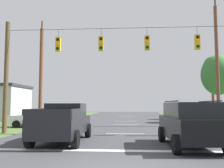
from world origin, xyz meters
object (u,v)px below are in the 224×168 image
pickup_truck (64,123)px  distant_car_crossing_white (38,118)px  utility_pole_near_left (41,75)px  suv_black (190,123)px  utility_pole_mid_right (217,63)px  tree_roadside_far_right (218,75)px  overhead_signal_span (123,69)px  tree_roadside_left (212,74)px

pickup_truck → distant_car_crossing_white: bearing=118.7°
distant_car_crossing_white → utility_pole_near_left: utility_pole_near_left is taller
suv_black → utility_pole_near_left: (-10.92, 11.29, 3.65)m
utility_pole_mid_right → tree_roadside_far_right: bearing=70.3°
utility_pole_mid_right → utility_pole_near_left: utility_pole_mid_right is taller
overhead_signal_span → utility_pole_mid_right: utility_pole_mid_right is taller
overhead_signal_span → suv_black: overhead_signal_span is taller
suv_black → tree_roadside_far_right: bearing=66.4°
suv_black → pickup_truck: bearing=168.0°
pickup_truck → suv_black: bearing=-12.0°
overhead_signal_span → utility_pole_mid_right: 10.58m
suv_black → utility_pole_near_left: bearing=134.1°
overhead_signal_span → distant_car_crossing_white: 9.17m
utility_pole_near_left → tree_roadside_far_right: size_ratio=1.37×
pickup_truck → suv_black: suv_black is taller
overhead_signal_span → tree_roadside_left: (11.32, 17.13, 1.80)m
utility_pole_near_left → pickup_truck: bearing=-64.0°
suv_black → utility_pole_near_left: utility_pole_near_left is taller
overhead_signal_span → tree_roadside_left: size_ratio=1.92×
utility_pole_mid_right → tree_roadside_left: utility_pole_mid_right is taller
pickup_truck → utility_pole_mid_right: bearing=40.9°
tree_roadside_far_right → tree_roadside_left: tree_roadside_left is taller
suv_black → tree_roadside_far_right: size_ratio=0.67×
distant_car_crossing_white → tree_roadside_far_right: bearing=21.1°
utility_pole_mid_right → utility_pole_near_left: 16.14m
pickup_truck → utility_pole_mid_right: (11.24, 9.75, 4.60)m
distant_car_crossing_white → pickup_truck: bearing=-61.3°
tree_roadside_far_right → overhead_signal_span: bearing=-131.7°
pickup_truck → distant_car_crossing_white: size_ratio=1.23×
suv_black → tree_roadside_left: tree_roadside_left is taller
utility_pole_near_left → utility_pole_mid_right: bearing=-0.9°
suv_black → distant_car_crossing_white: (-10.29, 9.03, -0.27)m
utility_pole_near_left → suv_black: bearing=-45.9°
pickup_truck → overhead_signal_span: bearing=47.3°
pickup_truck → utility_pole_near_left: size_ratio=0.55×
suv_black → distant_car_crossing_white: bearing=138.7°
distant_car_crossing_white → tree_roadside_far_right: tree_roadside_far_right is taller
overhead_signal_span → pickup_truck: bearing=-132.7°
tree_roadside_left → distant_car_crossing_white: bearing=-145.7°
utility_pole_near_left → distant_car_crossing_white: bearing=-74.3°
pickup_truck → utility_pole_mid_right: 15.57m
overhead_signal_span → utility_pole_near_left: (-7.88, 6.74, 0.55)m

